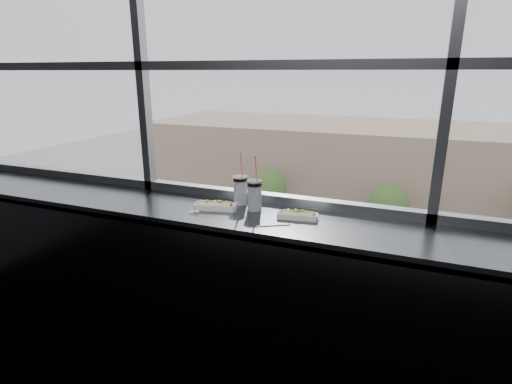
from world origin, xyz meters
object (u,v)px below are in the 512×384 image
at_px(pedestrian_d, 504,252).
at_px(car_near_b, 263,293).
at_px(pedestrian_b, 354,222).
at_px(hotdog_tray_right, 298,215).
at_px(hotdog_tray_left, 215,206).
at_px(car_far_a, 234,230).
at_px(car_near_c, 340,310).
at_px(car_far_b, 413,257).
at_px(tree_left, 268,189).
at_px(soda_cup_left, 240,189).
at_px(loose_straw, 274,225).
at_px(car_near_d, 493,341).
at_px(car_near_a, 167,272).
at_px(tree_center, 388,204).
at_px(soda_cup_right, 255,194).
at_px(wrapper, 194,211).

bearing_deg(pedestrian_d, car_near_b, -140.49).
bearing_deg(pedestrian_b, hotdog_tray_right, -83.85).
xyz_separation_m(hotdog_tray_left, pedestrian_b, (-2.61, 29.35, -11.01)).
relative_size(car_far_a, pedestrian_b, 2.76).
relative_size(car_near_c, car_far_b, 1.03).
bearing_deg(car_near_b, tree_left, 17.25).
relative_size(car_far_a, car_near_b, 0.95).
relative_size(soda_cup_left, loose_straw, 1.86).
relative_size(soda_cup_left, car_near_d, 0.06).
relative_size(hotdog_tray_right, pedestrian_b, 0.12).
height_order(loose_straw, car_near_a, loose_straw).
bearing_deg(tree_center, soda_cup_left, -89.67).
xyz_separation_m(car_near_d, pedestrian_b, (-8.18, 13.08, 0.02)).
bearing_deg(soda_cup_right, tree_left, 109.63).
bearing_deg(car_near_c, hotdog_tray_left, -169.65).
bearing_deg(loose_straw, hotdog_tray_right, 30.34).
bearing_deg(tree_center, pedestrian_d, -5.98).
distance_m(car_near_a, car_far_b, 16.17).
relative_size(car_far_b, pedestrian_d, 2.92).
bearing_deg(pedestrian_d, car_far_b, -151.44).
distance_m(hotdog_tray_left, car_near_a, 23.02).
relative_size(loose_straw, wrapper, 2.36).
bearing_deg(car_near_b, loose_straw, -161.20).
bearing_deg(loose_straw, car_far_a, 85.69).
relative_size(wrapper, pedestrian_d, 0.04).
xyz_separation_m(car_near_a, car_near_c, (10.60, 0.00, -0.09)).
bearing_deg(car_near_a, pedestrian_b, -36.72).
relative_size(wrapper, car_near_d, 0.01).
distance_m(car_far_b, tree_left, 12.74).
distance_m(hotdog_tray_right, wrapper, 0.66).
height_order(car_near_b, pedestrian_d, car_near_b).
bearing_deg(hotdog_tray_left, car_near_d, 58.60).
distance_m(hotdog_tray_left, wrapper, 0.15).
bearing_deg(car_far_a, tree_center, -64.14).
bearing_deg(soda_cup_right, hotdog_tray_right, -11.21).
bearing_deg(car_far_b, soda_cup_right, -177.85).
bearing_deg(car_near_c, car_near_a, 95.34).
bearing_deg(pedestrian_d, soda_cup_right, -105.56).
height_order(hotdog_tray_right, tree_center, hotdog_tray_right).
distance_m(wrapper, tree_left, 31.22).
distance_m(soda_cup_right, tree_center, 29.57).
relative_size(hotdog_tray_right, wrapper, 2.96).
bearing_deg(wrapper, hotdog_tray_right, 12.35).
relative_size(wrapper, car_near_b, 0.01).
height_order(hotdog_tray_right, car_near_b, hotdog_tray_right).
bearing_deg(hotdog_tray_right, tree_left, 102.00).
bearing_deg(pedestrian_b, wrapper, -85.12).
height_order(hotdog_tray_right, tree_left, hotdog_tray_right).
relative_size(soda_cup_left, tree_center, 0.08).
height_order(wrapper, tree_left, wrapper).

